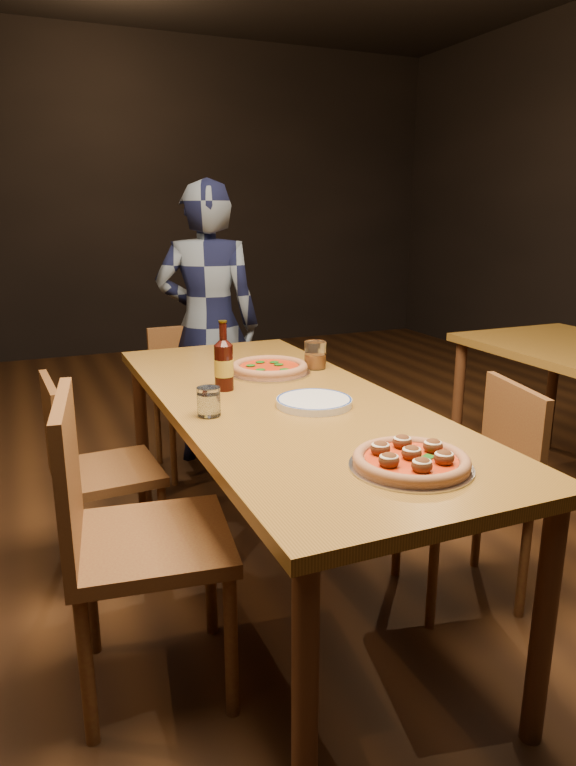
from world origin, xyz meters
name	(u,v)px	position (x,y,z in m)	size (l,w,h in m)	color
ground	(283,586)	(0.00, 0.00, 0.00)	(9.00, 9.00, 0.00)	black
room_shell	(282,55)	(0.00, 0.00, 1.86)	(9.00, 9.00, 9.00)	black
table_main	(282,418)	(0.00, 0.00, 0.68)	(0.80, 2.00, 0.75)	brown
chair_main_nw	(151,539)	(-0.54, -0.32, 0.48)	(0.45, 0.45, 0.96)	#602B19
chair_main_sw	(107,470)	(-0.57, 0.40, 0.42)	(0.39, 0.39, 0.83)	#602B19
chair_main_e	(461,490)	(0.57, -0.30, 0.42)	(0.39, 0.39, 0.84)	#602B19
chair_end	(193,399)	(0.00, 1.26, 0.41)	(0.38, 0.38, 0.81)	#602B19
pizza_meatball	(411,460)	(0.06, -0.71, 0.77)	(0.32, 0.32, 0.06)	#B7B7BF
pizza_margherita	(269,368)	(0.09, 0.36, 0.77)	(0.34, 0.34, 0.04)	#B7B7BF
plate_stack	(314,402)	(0.07, -0.12, 0.76)	(0.26, 0.26, 0.02)	white
beer_bottle	(224,366)	(-0.15, 0.19, 0.84)	(0.07, 0.07, 0.25)	black
water_glass	(209,402)	(-0.29, -0.08, 0.80)	(0.08, 0.08, 0.10)	white
amber_glass	(315,355)	(0.30, 0.36, 0.81)	(0.09, 0.09, 0.11)	#964C11
diner	(208,326)	(0.14, 1.39, 0.78)	(0.57, 0.37, 1.55)	black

